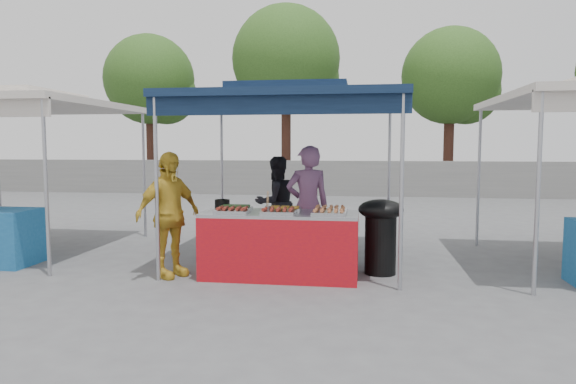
# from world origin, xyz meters

# --- Properties ---
(ground_plane) EXTENTS (80.00, 80.00, 0.00)m
(ground_plane) POSITION_xyz_m (0.00, 0.00, 0.00)
(ground_plane) COLOR #525254
(back_wall) EXTENTS (40.00, 0.25, 1.20)m
(back_wall) POSITION_xyz_m (0.00, 11.00, 0.60)
(back_wall) COLOR slate
(back_wall) RESTS_ON ground_plane
(main_canopy) EXTENTS (3.20, 3.20, 2.57)m
(main_canopy) POSITION_xyz_m (0.00, 0.97, 2.37)
(main_canopy) COLOR #ABACB2
(main_canopy) RESTS_ON ground_plane
(tree_0) EXTENTS (3.62, 3.58, 6.16)m
(tree_0) POSITION_xyz_m (-7.37, 13.39, 4.21)
(tree_0) COLOR #3B1F16
(tree_0) RESTS_ON ground_plane
(tree_1) EXTENTS (4.08, 4.08, 7.02)m
(tree_1) POSITION_xyz_m (-1.75, 13.06, 4.80)
(tree_1) COLOR #3B1F16
(tree_1) RESTS_ON ground_plane
(tree_2) EXTENTS (3.51, 3.45, 5.93)m
(tree_2) POSITION_xyz_m (4.24, 12.74, 4.05)
(tree_2) COLOR #3B1F16
(tree_2) RESTS_ON ground_plane
(vendor_table) EXTENTS (2.00, 0.80, 0.85)m
(vendor_table) POSITION_xyz_m (0.00, -0.10, 0.43)
(vendor_table) COLOR #B11019
(vendor_table) RESTS_ON ground_plane
(food_tray_fl) EXTENTS (0.42, 0.30, 0.07)m
(food_tray_fl) POSITION_xyz_m (-0.57, -0.34, 0.88)
(food_tray_fl) COLOR #B7B7BB
(food_tray_fl) RESTS_ON vendor_table
(food_tray_fm) EXTENTS (0.42, 0.30, 0.07)m
(food_tray_fm) POSITION_xyz_m (0.02, -0.34, 0.88)
(food_tray_fm) COLOR #B7B7BB
(food_tray_fm) RESTS_ON vendor_table
(food_tray_fr) EXTENTS (0.42, 0.30, 0.07)m
(food_tray_fr) POSITION_xyz_m (0.64, -0.34, 0.88)
(food_tray_fr) COLOR #B7B7BB
(food_tray_fr) RESTS_ON vendor_table
(food_tray_bl) EXTENTS (0.42, 0.30, 0.07)m
(food_tray_bl) POSITION_xyz_m (-0.61, -0.05, 0.88)
(food_tray_bl) COLOR #B7B7BB
(food_tray_bl) RESTS_ON vendor_table
(food_tray_bm) EXTENTS (0.42, 0.30, 0.07)m
(food_tray_bm) POSITION_xyz_m (0.05, -0.01, 0.88)
(food_tray_bm) COLOR #B7B7BB
(food_tray_bm) RESTS_ON vendor_table
(food_tray_br) EXTENTS (0.42, 0.30, 0.07)m
(food_tray_br) POSITION_xyz_m (0.65, -0.04, 0.88)
(food_tray_br) COLOR #B7B7BB
(food_tray_br) RESTS_ON vendor_table
(cooking_pot) EXTENTS (0.20, 0.20, 0.12)m
(cooking_pot) POSITION_xyz_m (-0.85, 0.20, 0.91)
(cooking_pot) COLOR black
(cooking_pot) RESTS_ON vendor_table
(skewer_cup) EXTENTS (0.08, 0.08, 0.10)m
(skewer_cup) POSITION_xyz_m (-0.13, -0.25, 0.90)
(skewer_cup) COLOR #ABACB2
(skewer_cup) RESTS_ON vendor_table
(wok_burner) EXTENTS (0.60, 0.60, 1.01)m
(wok_burner) POSITION_xyz_m (1.29, 0.26, 0.60)
(wok_burner) COLOR black
(wok_burner) RESTS_ON ground_plane
(crate_left) EXTENTS (0.52, 0.36, 0.31)m
(crate_left) POSITION_xyz_m (-0.46, 0.66, 0.16)
(crate_left) COLOR #123B94
(crate_left) RESTS_ON ground_plane
(crate_right) EXTENTS (0.47, 0.33, 0.28)m
(crate_right) POSITION_xyz_m (0.34, 0.43, 0.14)
(crate_right) COLOR #123B94
(crate_right) RESTS_ON ground_plane
(crate_stacked) EXTENTS (0.44, 0.31, 0.26)m
(crate_stacked) POSITION_xyz_m (0.34, 0.43, 0.41)
(crate_stacked) COLOR #123B94
(crate_stacked) RESTS_ON crate_right
(vendor_woman) EXTENTS (0.72, 0.59, 1.71)m
(vendor_woman) POSITION_xyz_m (0.28, 0.65, 0.85)
(vendor_woman) COLOR #7E5077
(vendor_woman) RESTS_ON ground_plane
(helper_man) EXTENTS (0.94, 0.92, 1.53)m
(helper_man) POSITION_xyz_m (-0.36, 1.72, 0.77)
(helper_man) COLOR black
(helper_man) RESTS_ON ground_plane
(customer_person) EXTENTS (0.85, 1.02, 1.63)m
(customer_person) POSITION_xyz_m (-1.43, -0.29, 0.82)
(customer_person) COLOR gold
(customer_person) RESTS_ON ground_plane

